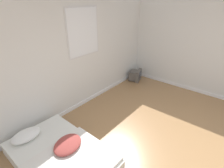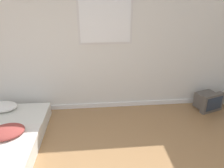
% 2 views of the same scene
% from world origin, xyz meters
% --- Properties ---
extents(wall_back, '(8.13, 0.08, 2.60)m').
position_xyz_m(wall_back, '(0.01, 2.72, 1.29)').
color(wall_back, silver).
rests_on(wall_back, ground_plane).
extents(crt_tv, '(0.50, 0.46, 0.37)m').
position_xyz_m(crt_tv, '(2.41, 2.42, 0.18)').
color(crt_tv, '#56514C').
rests_on(crt_tv, ground_plane).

